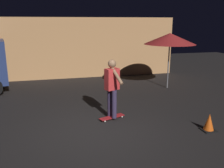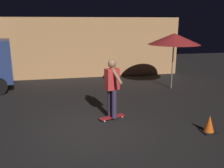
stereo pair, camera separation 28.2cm
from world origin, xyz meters
name	(u,v)px [view 2 (the right image)]	position (x,y,z in m)	size (l,w,h in m)	color
ground_plane	(92,132)	(0.00, 0.00, 0.00)	(28.00, 28.00, 0.00)	black
low_building	(71,45)	(-0.18, 8.53, 1.48)	(11.01, 4.35, 2.96)	tan
patio_umbrella	(174,39)	(3.79, 3.54, 2.07)	(2.10, 2.10, 2.30)	slate
skateboard_ridden	(112,117)	(0.68, 0.77, 0.06)	(0.80, 0.46, 0.07)	#AD1E23
skater	(112,84)	(0.68, 0.77, 1.04)	(0.43, 0.95, 1.67)	#382D4C
traffic_cone	(209,125)	(2.92, -0.59, 0.21)	(0.34, 0.34, 0.46)	black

